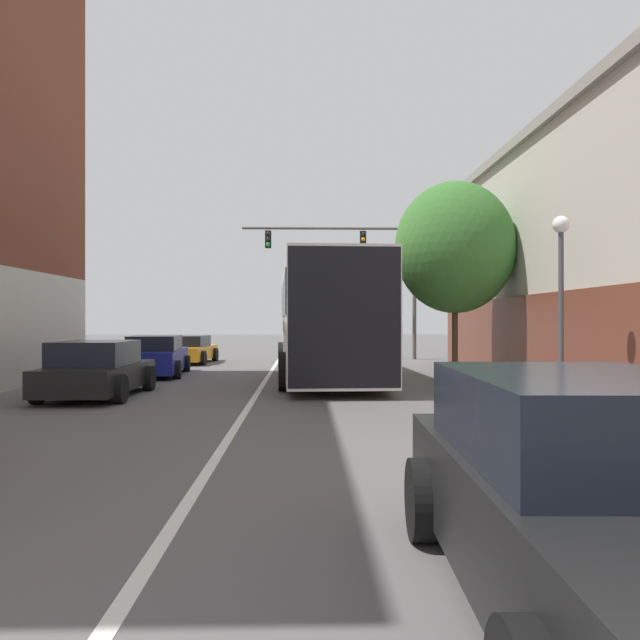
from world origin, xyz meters
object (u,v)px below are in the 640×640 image
object	(u,v)px
street_lamp	(561,296)
parked_car_left_distant	(188,350)
parked_car_left_far	(97,370)
street_tree_near	(455,248)
bus	(325,315)
parked_car_left_mid	(156,356)
traffic_signal_gantry	(363,260)
hatchback_foreground	(597,503)

from	to	relation	value
street_lamp	parked_car_left_distant	bearing A→B (deg)	123.55
parked_car_left_far	street_tree_near	world-z (taller)	street_tree_near
bus	parked_car_left_far	world-z (taller)	bus
street_tree_near	parked_car_left_mid	bearing A→B (deg)	169.89
traffic_signal_gantry	street_lamp	distance (m)	17.44
traffic_signal_gantry	parked_car_left_mid	bearing A→B (deg)	-132.70
parked_car_left_far	street_lamp	world-z (taller)	street_lamp
hatchback_foreground	parked_car_left_far	size ratio (longest dim) A/B	1.11
street_tree_near	parked_car_left_distant	bearing A→B (deg)	141.57
hatchback_foreground	parked_car_left_distant	bearing A→B (deg)	18.62
parked_car_left_distant	street_lamp	world-z (taller)	street_lamp
traffic_signal_gantry	street_lamp	size ratio (longest dim) A/B	2.13
traffic_signal_gantry	bus	bearing A→B (deg)	-102.74
parked_car_left_mid	traffic_signal_gantry	xyz separation A→B (m)	(7.61, 8.25, 4.01)
traffic_signal_gantry	street_lamp	bearing A→B (deg)	-82.89
bus	hatchback_foreground	xyz separation A→B (m)	(1.11, -15.92, -1.28)
street_tree_near	hatchback_foreground	bearing A→B (deg)	-100.59
parked_car_left_distant	hatchback_foreground	bearing A→B (deg)	-160.75
hatchback_foreground	parked_car_left_distant	xyz separation A→B (m)	(-6.69, 22.73, -0.14)
parked_car_left_distant	street_tree_near	world-z (taller)	street_tree_near
parked_car_left_mid	street_tree_near	size ratio (longest dim) A/B	0.75
parked_car_left_far	parked_car_left_distant	bearing A→B (deg)	0.31
bus	traffic_signal_gantry	size ratio (longest dim) A/B	1.45
parked_car_left_mid	hatchback_foreground	bearing A→B (deg)	-163.06
parked_car_left_distant	traffic_signal_gantry	world-z (taller)	traffic_signal_gantry
parked_car_left_distant	street_tree_near	size ratio (longest dim) A/B	0.69
bus	hatchback_foreground	size ratio (longest dim) A/B	2.59
parked_car_left_distant	street_tree_near	bearing A→B (deg)	-125.57
traffic_signal_gantry	street_lamp	world-z (taller)	traffic_signal_gantry
parked_car_left_far	hatchback_foreground	bearing A→B (deg)	-148.79
hatchback_foreground	parked_car_left_mid	xyz separation A→B (m)	(-6.65, 16.87, -0.07)
street_tree_near	bus	bearing A→B (deg)	169.31
parked_car_left_mid	parked_car_left_far	bearing A→B (deg)	175.26
parked_car_left_mid	street_lamp	world-z (taller)	street_lamp
bus	parked_car_left_distant	bearing A→B (deg)	36.89
parked_car_left_mid	street_tree_near	world-z (taller)	street_tree_near
parked_car_left_distant	traffic_signal_gantry	size ratio (longest dim) A/B	0.52
bus	street_tree_near	world-z (taller)	street_tree_near
hatchback_foreground	street_lamp	xyz separation A→B (m)	(3.11, 7.97, 1.58)
street_tree_near	street_lamp	bearing A→B (deg)	-87.86
hatchback_foreground	traffic_signal_gantry	xyz separation A→B (m)	(0.97, 25.12, 3.93)
bus	traffic_signal_gantry	xyz separation A→B (m)	(2.08, 9.20, 2.65)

